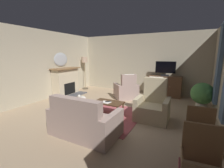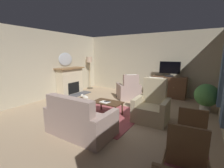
% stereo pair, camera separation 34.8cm
% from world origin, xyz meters
% --- Properties ---
extents(ground_plane, '(6.77, 7.47, 0.04)m').
position_xyz_m(ground_plane, '(0.00, 0.00, -0.02)').
color(ground_plane, tan).
extents(wall_back, '(6.77, 0.10, 2.83)m').
position_xyz_m(wall_back, '(0.00, 3.49, 1.42)').
color(wall_back, '#B2A88E').
rests_on(wall_back, ground_plane).
extents(wall_left, '(0.10, 7.47, 2.83)m').
position_xyz_m(wall_left, '(-3.13, 0.00, 1.42)').
color(wall_left, '#B2A88E').
rests_on(wall_left, ground_plane).
extents(curtain_panel_far, '(0.10, 0.44, 2.38)m').
position_xyz_m(curtain_panel_far, '(3.02, 1.63, 1.56)').
color(curtain_panel_far, slate).
extents(rug_central, '(2.29, 2.07, 0.01)m').
position_xyz_m(rug_central, '(-0.04, -0.03, 0.01)').
color(rug_central, '#9E474C').
rests_on(rug_central, ground_plane).
extents(fireplace, '(0.94, 1.42, 1.26)m').
position_xyz_m(fireplace, '(-2.81, 1.28, 0.60)').
color(fireplace, '#4C4C51').
rests_on(fireplace, ground_plane).
extents(wall_mirror_oval, '(0.06, 0.80, 0.61)m').
position_xyz_m(wall_mirror_oval, '(-3.05, 1.28, 1.64)').
color(wall_mirror_oval, '#B2B7BF').
extents(tv_cabinet, '(1.42, 0.50, 0.92)m').
position_xyz_m(tv_cabinet, '(1.29, 3.14, 0.44)').
color(tv_cabinet, '#402A1C').
rests_on(tv_cabinet, ground_plane).
extents(television, '(0.85, 0.20, 0.65)m').
position_xyz_m(television, '(1.29, 3.08, 1.27)').
color(television, black).
rests_on(television, tv_cabinet).
extents(coffee_table, '(0.90, 0.52, 0.43)m').
position_xyz_m(coffee_table, '(0.12, 0.03, 0.37)').
color(coffee_table, '#422B19').
rests_on(coffee_table, ground_plane).
extents(tv_remote, '(0.16, 0.16, 0.02)m').
position_xyz_m(tv_remote, '(0.11, 0.02, 0.44)').
color(tv_remote, black).
rests_on(tv_remote, coffee_table).
extents(folded_newspaper, '(0.32, 0.25, 0.01)m').
position_xyz_m(folded_newspaper, '(0.07, -0.04, 0.43)').
color(folded_newspaper, silver).
rests_on(folded_newspaper, coffee_table).
extents(sofa_floral, '(1.57, 0.88, 0.97)m').
position_xyz_m(sofa_floral, '(0.20, -1.30, 0.32)').
color(sofa_floral, '#A3897F').
rests_on(sofa_floral, ground_plane).
extents(armchair_beside_cabinet, '(0.92, 0.82, 1.21)m').
position_xyz_m(armchair_beside_cabinet, '(1.40, 0.35, 0.37)').
color(armchair_beside_cabinet, tan).
rests_on(armchair_beside_cabinet, ground_plane).
extents(armchair_near_window, '(1.21, 1.21, 1.10)m').
position_xyz_m(armchair_near_window, '(-0.08, 1.96, 0.34)').
color(armchair_near_window, '#A3897F').
rests_on(armchair_near_window, ground_plane).
extents(side_chair_far_end, '(0.53, 0.51, 1.02)m').
position_xyz_m(side_chair_far_end, '(2.51, -2.00, 0.53)').
color(side_chair_far_end, brown).
rests_on(side_chair_far_end, ground_plane).
extents(side_chair_nearest_door, '(0.49, 0.48, 1.02)m').
position_xyz_m(side_chair_nearest_door, '(2.51, -1.28, 0.53)').
color(side_chair_nearest_door, brown).
rests_on(side_chair_nearest_door, ground_plane).
extents(potted_plant_small_fern_corner, '(0.74, 0.74, 0.92)m').
position_xyz_m(potted_plant_small_fern_corner, '(2.71, 2.02, 0.52)').
color(potted_plant_small_fern_corner, beige).
rests_on(potted_plant_small_fern_corner, ground_plane).
extents(cat, '(0.67, 0.28, 0.19)m').
position_xyz_m(cat, '(-1.65, 0.97, 0.09)').
color(cat, beige).
rests_on(cat, ground_plane).
extents(floor_lamp, '(0.33, 0.33, 1.74)m').
position_xyz_m(floor_lamp, '(-2.81, 2.70, 1.35)').
color(floor_lamp, '#4C4233').
rests_on(floor_lamp, ground_plane).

